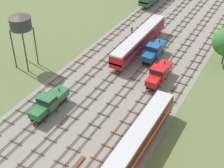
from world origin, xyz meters
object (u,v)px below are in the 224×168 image
Objects in this scene: passenger_coach_right_nearest at (136,142)px; water_tower at (20,23)px; shunter_loco_centre_right_mid at (159,73)px; shunter_loco_left_near at (49,102)px; signal_post_nearest at (132,34)px; passenger_coach_centre_left_far at (139,40)px; shunter_loco_centre_midfar at (154,50)px.

water_tower reaches higher than passenger_coach_right_nearest.
water_tower is (-29.89, 11.46, 6.89)m from passenger_coach_right_nearest.
passenger_coach_right_nearest is 19.37m from shunter_loco_centre_right_mid.
shunter_loco_left_near is at bearing -126.63° from shunter_loco_centre_right_mid.
shunter_loco_left_near is (-16.85, 1.90, -0.60)m from passenger_coach_right_nearest.
signal_post_nearest is (2.11, 27.03, 1.10)m from shunter_loco_left_near.
passenger_coach_right_nearest is at bearing -62.99° from signal_post_nearest.
shunter_loco_centre_right_mid is 0.38× the size of passenger_coach_centre_left_far.
shunter_loco_centre_midfar is (8.43, 24.67, 0.00)m from shunter_loco_left_near.
shunter_loco_left_near is at bearing -36.24° from water_tower.
water_tower reaches higher than shunter_loco_centre_right_mid.
shunter_loco_left_near is 0.38× the size of passenger_coach_centre_left_far.
shunter_loco_centre_midfar is 6.83m from signal_post_nearest.
passenger_coach_right_nearest is at bearing -20.97° from water_tower.
passenger_coach_centre_left_far reaches higher than shunter_loco_centre_right_mid.
shunter_loco_centre_midfar is at bearing 107.59° from passenger_coach_right_nearest.
shunter_loco_centre_midfar is (-4.21, 7.67, 0.00)m from shunter_loco_centre_right_mid.
shunter_loco_centre_right_mid is 0.76× the size of water_tower.
shunter_loco_left_near is 1.00× the size of shunter_loco_centre_midfar.
passenger_coach_centre_left_far is at bearing -16.41° from signal_post_nearest.
water_tower is at bearing 159.03° from passenger_coach_right_nearest.
signal_post_nearest is (-14.74, 28.93, 0.49)m from passenger_coach_right_nearest.
passenger_coach_centre_left_far is (-12.64, 28.31, 0.00)m from passenger_coach_right_nearest.
passenger_coach_centre_left_far is at bearing 131.85° from shunter_loco_centre_right_mid.
passenger_coach_right_nearest is 31.00m from passenger_coach_centre_left_far.
shunter_loco_centre_midfar is 0.76× the size of water_tower.
passenger_coach_centre_left_far reaches higher than shunter_loco_left_near.
passenger_coach_right_nearest is 2.60× the size of shunter_loco_centre_midfar.
shunter_loco_centre_midfar is at bearing -20.44° from signal_post_nearest.
signal_post_nearest is at bearing 136.40° from shunter_loco_centre_right_mid.
signal_post_nearest reaches higher than shunter_loco_centre_right_mid.
shunter_loco_centre_right_mid is at bearing -61.24° from shunter_loco_centre_midfar.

